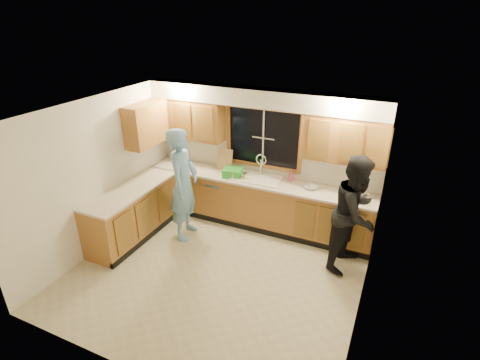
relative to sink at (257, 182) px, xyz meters
name	(u,v)px	position (x,y,z in m)	size (l,w,h in m)	color
floor	(216,273)	(0.00, -1.60, -0.86)	(4.20, 4.20, 0.00)	#C1B794
ceiling	(211,113)	(0.00, -1.60, 1.64)	(4.20, 4.20, 0.00)	silver
wall_back	(263,156)	(0.00, 0.30, 0.39)	(4.20, 4.20, 0.00)	white
wall_left	(99,175)	(-2.10, -1.60, 0.39)	(3.80, 3.80, 0.00)	white
wall_right	(370,235)	(2.10, -1.60, 0.39)	(3.80, 3.80, 0.00)	white
base_cabinets_back	(256,202)	(0.00, 0.00, -0.42)	(4.20, 0.60, 0.88)	#A56B30
base_cabinets_left	(134,213)	(-1.80, -1.25, -0.42)	(0.60, 1.90, 0.88)	#A56B30
countertop_back	(256,180)	(0.00, -0.02, 0.04)	(4.20, 0.63, 0.04)	beige
countertop_left	(131,190)	(-1.79, -1.25, 0.04)	(0.63, 1.90, 0.04)	beige
upper_cabinets_left	(189,119)	(-1.43, 0.13, 0.96)	(1.35, 0.33, 0.75)	#A56B30
upper_cabinets_right	(345,139)	(1.43, 0.13, 0.96)	(1.35, 0.33, 0.75)	#A56B30
upper_cabinets_return	(146,124)	(-1.94, -0.48, 0.96)	(0.33, 0.90, 0.75)	#A56B30
soffit	(261,98)	(0.00, 0.12, 1.49)	(4.20, 0.35, 0.30)	silver
window_frame	(263,138)	(0.00, 0.29, 0.74)	(1.44, 0.03, 1.14)	black
sink	(257,182)	(0.00, 0.00, 0.00)	(0.86, 0.52, 0.57)	white
dishwasher	(215,195)	(-0.85, -0.01, -0.45)	(0.60, 0.56, 0.82)	white
stove	(111,229)	(-1.80, -1.82, -0.41)	(0.58, 0.75, 0.90)	white
man	(184,185)	(-0.98, -0.87, 0.12)	(0.72, 0.47, 1.97)	#6A9EC9
woman	(355,214)	(1.81, -0.53, 0.05)	(0.89, 0.69, 1.83)	black
knife_block	(177,155)	(-1.77, 0.16, 0.17)	(0.13, 0.11, 0.24)	olive
cutting_board	(225,159)	(-0.71, 0.15, 0.26)	(0.30, 0.02, 0.40)	tan
dish_crate	(233,173)	(-0.44, -0.08, 0.13)	(0.32, 0.30, 0.15)	green
soap_bottle	(291,175)	(0.58, 0.19, 0.15)	(0.09, 0.09, 0.20)	#E25680
bowl	(311,187)	(0.99, 0.00, 0.08)	(0.21, 0.21, 0.05)	silver
can_left	(233,176)	(-0.38, -0.19, 0.12)	(0.07, 0.07, 0.13)	#BBAD90
can_right	(245,176)	(-0.17, -0.12, 0.12)	(0.07, 0.07, 0.13)	#BBAD90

